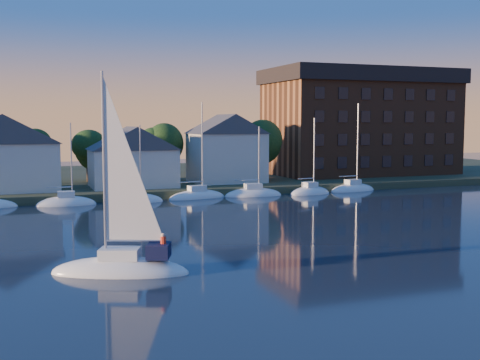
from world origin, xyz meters
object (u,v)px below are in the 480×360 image
condo_block (360,121)px  clubhouse_east (226,147)px  hero_sailboat (122,265)px  clubhouse_centre (133,156)px  clubhouse_west (4,152)px

condo_block → clubhouse_east: bearing=-167.1°
clubhouse_east → hero_sailboat: hero_sailboat is taller
clubhouse_centre → clubhouse_east: 14.17m
clubhouse_west → hero_sailboat: (7.48, -43.38, -5.35)m
clubhouse_west → clubhouse_centre: 16.05m
clubhouse_centre → clubhouse_east: clubhouse_east is taller
clubhouse_centre → hero_sailboat: size_ratio=0.83×
condo_block → hero_sailboat: bearing=-134.0°
clubhouse_centre → condo_block: condo_block is taller
clubhouse_west → condo_block: condo_block is taller
clubhouse_centre → condo_block: (40.00, 7.95, 4.66)m
clubhouse_east → condo_block: 26.94m
clubhouse_east → hero_sailboat: (-22.52, -44.38, -5.42)m
clubhouse_west → condo_block: size_ratio=0.44×
condo_block → hero_sailboat: condo_block is taller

